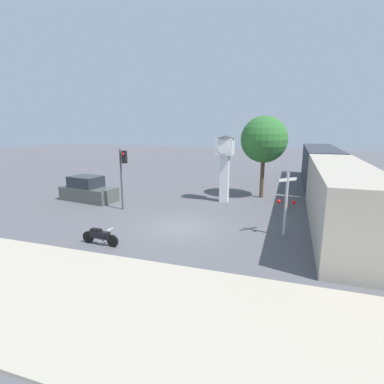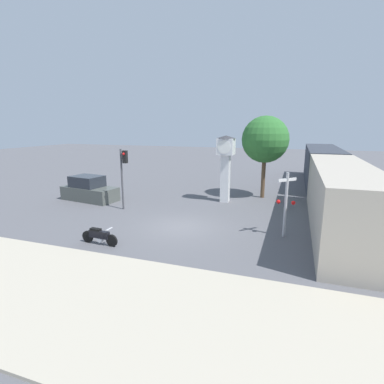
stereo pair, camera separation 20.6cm
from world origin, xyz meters
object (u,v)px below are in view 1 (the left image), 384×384
motorcycle (100,236)px  railroad_crossing_signal (286,202)px  traffic_light (123,168)px  freight_train (327,177)px  street_tree (264,140)px  clock_tower (225,158)px  parked_car (88,190)px

motorcycle → railroad_crossing_signal: 9.02m
motorcycle → traffic_light: bearing=112.6°
motorcycle → traffic_light: 6.41m
freight_train → street_tree: street_tree is taller
motorcycle → freight_train: size_ratio=0.07×
clock_tower → motorcycle: bearing=-110.6°
street_tree → traffic_light: bearing=-142.1°
clock_tower → parked_car: clock_tower is taller
freight_train → traffic_light: bearing=-150.9°
motorcycle → clock_tower: (3.68, 9.78, 2.74)m
motorcycle → parked_car: parked_car is taller
parked_car → clock_tower: bearing=24.9°
freight_train → parked_car: 17.64m
freight_train → railroad_crossing_signal: bearing=-107.0°
railroad_crossing_signal → street_tree: size_ratio=0.53×
freight_train → street_tree: size_ratio=4.28×
street_tree → parked_car: bearing=-157.3°
clock_tower → traffic_light: 7.10m
freight_train → parked_car: bearing=-160.9°
motorcycle → parked_car: 9.13m
freight_train → traffic_light: traffic_light is taller
freight_train → railroad_crossing_signal: (-2.70, -8.86, 0.07)m
clock_tower → freight_train: clock_tower is taller
traffic_light → street_tree: size_ratio=0.65×
railroad_crossing_signal → traffic_light: bearing=170.1°
freight_train → street_tree: (-4.62, -0.74, 2.69)m
clock_tower → traffic_light: (-5.73, -4.17, -0.42)m
motorcycle → parked_car: size_ratio=0.44×
railroad_crossing_signal → street_tree: bearing=103.3°
motorcycle → street_tree: street_tree is taller
traffic_light → clock_tower: bearing=36.1°
clock_tower → street_tree: (2.44, 2.20, 1.23)m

